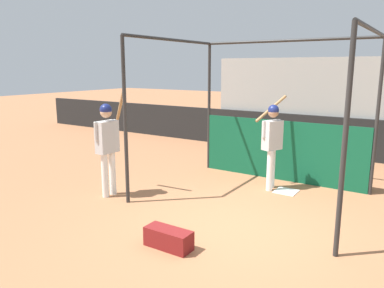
{
  "coord_description": "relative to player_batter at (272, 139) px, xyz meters",
  "views": [
    {
      "loc": [
        2.5,
        -5.1,
        2.52
      ],
      "look_at": [
        -1.52,
        1.06,
        1.01
      ],
      "focal_mm": 35.0,
      "sensor_mm": 36.0,
      "label": 1
    }
  ],
  "objects": [
    {
      "name": "ground_plane",
      "position": [
        0.25,
        -2.15,
        -1.08
      ],
      "size": [
        60.0,
        60.0,
        0.0
      ],
      "primitive_type": "plane",
      "color": "#9E6642"
    },
    {
      "name": "outfield_wall",
      "position": [
        0.25,
        3.7,
        -0.5
      ],
      "size": [
        24.0,
        0.12,
        1.15
      ],
      "color": "black",
      "rests_on": "ground"
    },
    {
      "name": "bleacher_section",
      "position": [
        0.25,
        5.36,
        0.33
      ],
      "size": [
        7.05,
        3.2,
        2.83
      ],
      "color": "#9E9E99",
      "rests_on": "ground"
    },
    {
      "name": "batting_cage",
      "position": [
        -0.07,
        0.24,
        0.18
      ],
      "size": [
        3.86,
        3.08,
        3.11
      ],
      "color": "#282828",
      "rests_on": "ground"
    },
    {
      "name": "home_plate",
      "position": [
        0.36,
        -0.01,
        -1.07
      ],
      "size": [
        0.44,
        0.44,
        0.02
      ],
      "color": "white",
      "rests_on": "ground"
    },
    {
      "name": "player_batter",
      "position": [
        0.0,
        0.0,
        0.0
      ],
      "size": [
        0.6,
        0.91,
        1.94
      ],
      "rotation": [
        0.0,
        0.0,
        1.16
      ],
      "color": "white",
      "rests_on": "ground"
    },
    {
      "name": "player_waiting",
      "position": [
        -2.54,
        -2.15,
        0.05
      ],
      "size": [
        0.54,
        0.8,
        2.16
      ],
      "rotation": [
        0.0,
        0.0,
        1.54
      ],
      "color": "white",
      "rests_on": "ground"
    },
    {
      "name": "equipment_bag",
      "position": [
        -0.22,
        -3.3,
        -0.94
      ],
      "size": [
        0.7,
        0.28,
        0.28
      ],
      "color": "maroon",
      "rests_on": "ground"
    }
  ]
}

